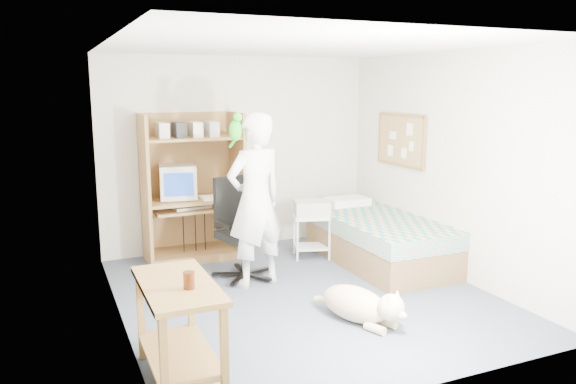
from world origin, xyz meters
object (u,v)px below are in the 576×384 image
(computer_hutch, at_px, (193,193))
(printer_cart, at_px, (312,229))
(bed, at_px, (378,239))
(person, at_px, (255,201))
(office_chair, at_px, (241,242))
(side_desk, at_px, (179,317))
(dog, at_px, (360,304))

(computer_hutch, distance_m, printer_cart, 1.55)
(bed, xyz_separation_m, person, (-1.63, -0.13, 0.64))
(bed, relative_size, printer_cart, 3.73)
(office_chair, bearing_deg, side_desk, -133.90)
(side_desk, relative_size, dog, 1.01)
(person, bearing_deg, bed, 170.84)
(side_desk, distance_m, person, 2.12)
(side_desk, bearing_deg, person, 54.14)
(computer_hutch, relative_size, dog, 1.81)
(side_desk, relative_size, printer_cart, 1.85)
(office_chair, bearing_deg, printer_cart, 3.87)
(side_desk, relative_size, office_chair, 0.90)
(bed, bearing_deg, side_desk, -147.50)
(side_desk, relative_size, person, 0.54)
(side_desk, distance_m, dog, 1.80)
(side_desk, bearing_deg, dog, 11.92)
(bed, bearing_deg, dog, -127.58)
(person, bearing_deg, printer_cart, -160.59)
(person, relative_size, dog, 1.86)
(bed, bearing_deg, person, -175.29)
(office_chair, distance_m, person, 0.62)
(person, bearing_deg, side_desk, 40.27)
(computer_hutch, height_order, office_chair, computer_hutch)
(bed, distance_m, person, 1.76)
(bed, relative_size, person, 1.09)
(side_desk, bearing_deg, office_chair, 59.97)
(office_chair, xyz_separation_m, printer_cart, (1.04, 0.33, -0.04))
(computer_hutch, distance_m, person, 1.31)
(computer_hutch, distance_m, office_chair, 1.08)
(computer_hutch, relative_size, side_desk, 1.80)
(bed, xyz_separation_m, office_chair, (-1.70, 0.17, 0.11))
(computer_hutch, xyz_separation_m, printer_cart, (1.34, -0.61, -0.46))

